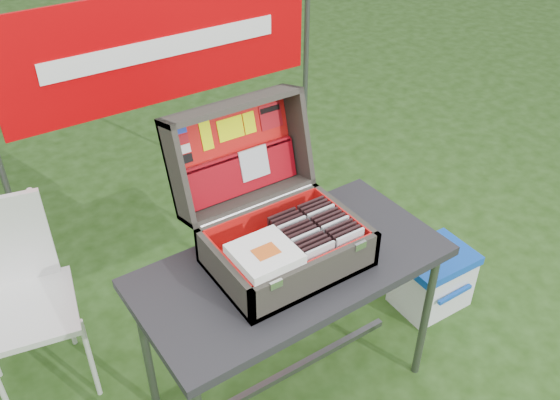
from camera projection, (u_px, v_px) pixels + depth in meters
ground at (290, 377)px, 2.84m from camera, size 80.00×80.00×0.00m
table at (291, 331)px, 2.57m from camera, size 1.26×0.64×0.78m
table_top at (292, 267)px, 2.35m from camera, size 1.26×0.64×0.04m
table_leg_fr at (426, 317)px, 2.66m from camera, size 0.04×0.04×0.74m
table_leg_bl at (147, 352)px, 2.49m from camera, size 0.04×0.04×0.74m
table_leg_br at (354, 256)px, 3.00m from camera, size 0.04×0.04×0.74m
table_brace at (290, 371)px, 2.72m from camera, size 1.10×0.03×0.03m
suitcase at (278, 200)px, 2.23m from camera, size 0.58×0.58×0.54m
suitcase_base_bottom at (287, 261)px, 2.33m from camera, size 0.58×0.42×0.02m
suitcase_base_wall_front at (317, 277)px, 2.16m from camera, size 0.58×0.02×0.16m
suitcase_base_wall_back at (260, 222)px, 2.43m from camera, size 0.58×0.02×0.16m
suitcase_base_wall_left at (224, 275)px, 2.17m from camera, size 0.02×0.42×0.16m
suitcase_base_wall_right at (344, 223)px, 2.42m from camera, size 0.02×0.42×0.16m
suitcase_liner_floor at (287, 258)px, 2.33m from camera, size 0.54×0.37×0.01m
suitcase_latch_left at (276, 284)px, 2.03m from camera, size 0.05×0.01×0.03m
suitcase_latch_right at (360, 246)px, 2.20m from camera, size 0.05×0.01×0.03m
suitcase_hinge at (258, 205)px, 2.39m from camera, size 0.53×0.02×0.02m
suitcase_lid_back at (232, 150)px, 2.43m from camera, size 0.58×0.13×0.41m
suitcase_lid_rim_far at (232, 105)px, 2.30m from camera, size 0.58×0.16×0.06m
suitcase_lid_rim_near at (248, 198)px, 2.45m from camera, size 0.58×0.16×0.06m
suitcase_lid_rim_left at (177, 174)px, 2.25m from camera, size 0.02×0.26×0.44m
suitcase_lid_rim_right at (297, 134)px, 2.50m from camera, size 0.02×0.26×0.44m
suitcase_lid_liner at (234, 151)px, 2.42m from camera, size 0.53×0.10×0.36m
suitcase_liner_wall_front at (315, 272)px, 2.16m from camera, size 0.54×0.01×0.13m
suitcase_liner_wall_back at (262, 222)px, 2.41m from camera, size 0.54×0.01×0.13m
suitcase_liner_wall_left at (227, 271)px, 2.17m from camera, size 0.01×0.37×0.13m
suitcase_liner_wall_right at (341, 222)px, 2.41m from camera, size 0.01×0.37×0.13m
suitcase_lid_pocket at (240, 174)px, 2.44m from camera, size 0.52×0.07×0.17m
suitcase_pocket_edge at (237, 155)px, 2.40m from camera, size 0.51×0.02×0.02m
suitcase_pocket_cd at (254, 163)px, 2.44m from camera, size 0.13×0.04×0.13m
lid_sticker_cc_a at (179, 130)px, 2.26m from camera, size 0.06×0.01×0.03m
lid_sticker_cc_b at (182, 139)px, 2.27m from camera, size 0.06×0.01×0.03m
lid_sticker_cc_c at (184, 149)px, 2.29m from camera, size 0.06×0.01×0.03m
lid_sticker_cc_d at (186, 159)px, 2.31m from camera, size 0.06×0.01×0.03m
lid_card_neon_tall at (206, 136)px, 2.33m from camera, size 0.05×0.03×0.11m
lid_card_neon_main at (231, 129)px, 2.38m from camera, size 0.11×0.03×0.09m
lid_card_neon_small at (249, 123)px, 2.42m from camera, size 0.05×0.03×0.09m
lid_sticker_band at (271, 116)px, 2.46m from camera, size 0.10×0.03×0.10m
lid_sticker_band_bar at (270, 109)px, 2.45m from camera, size 0.09×0.01×0.02m
cd_left_0 at (320, 262)px, 2.19m from camera, size 0.13×0.01×0.15m
cd_left_1 at (316, 259)px, 2.20m from camera, size 0.13×0.01×0.15m
cd_left_2 at (312, 256)px, 2.22m from camera, size 0.13×0.01×0.15m
cd_left_3 at (309, 252)px, 2.24m from camera, size 0.13×0.01×0.15m
cd_left_4 at (305, 249)px, 2.25m from camera, size 0.13×0.01×0.15m
cd_left_5 at (302, 246)px, 2.27m from camera, size 0.13×0.01×0.15m
cd_left_6 at (298, 243)px, 2.28m from camera, size 0.13×0.01×0.15m
cd_left_7 at (295, 240)px, 2.30m from camera, size 0.13×0.01×0.15m
cd_left_8 at (291, 236)px, 2.31m from camera, size 0.13×0.01×0.15m
cd_left_9 at (288, 233)px, 2.33m from camera, size 0.13×0.01×0.15m
cd_left_10 at (285, 230)px, 2.34m from camera, size 0.13×0.01×0.15m
cd_left_11 at (282, 227)px, 2.36m from camera, size 0.13×0.01×0.15m
cd_right_0 at (349, 249)px, 2.25m from camera, size 0.13×0.01×0.15m
cd_right_1 at (345, 246)px, 2.27m from camera, size 0.13×0.01×0.15m
cd_right_2 at (342, 242)px, 2.28m from camera, size 0.13×0.01×0.15m
cd_right_3 at (338, 239)px, 2.30m from camera, size 0.13×0.01×0.15m
cd_right_4 at (334, 236)px, 2.31m from camera, size 0.13×0.01×0.15m
cd_right_5 at (331, 233)px, 2.33m from camera, size 0.13×0.01×0.15m
cd_right_6 at (327, 230)px, 2.35m from camera, size 0.13×0.01×0.15m
cd_right_7 at (324, 227)px, 2.36m from camera, size 0.13×0.01×0.15m
cd_right_8 at (320, 224)px, 2.38m from camera, size 0.13×0.01×0.15m
cd_right_9 at (317, 221)px, 2.39m from camera, size 0.13×0.01×0.15m
cd_right_10 at (314, 219)px, 2.41m from camera, size 0.13×0.01×0.15m
cd_right_11 at (310, 216)px, 2.42m from camera, size 0.13×0.01×0.15m
songbook_0 at (265, 257)px, 2.13m from camera, size 0.22×0.22×0.00m
songbook_1 at (265, 256)px, 2.12m from camera, size 0.22×0.22×0.00m
songbook_2 at (265, 255)px, 2.12m from camera, size 0.22×0.22×0.00m
songbook_3 at (265, 254)px, 2.12m from camera, size 0.22×0.22×0.00m
songbook_4 at (265, 253)px, 2.12m from camera, size 0.22×0.22×0.00m
songbook_5 at (264, 252)px, 2.11m from camera, size 0.22×0.22×0.00m
songbook_6 at (264, 251)px, 2.11m from camera, size 0.22×0.22×0.00m
songbook_graphic at (266, 251)px, 2.10m from camera, size 0.09×0.07×0.00m
cooler at (432, 279)px, 3.15m from camera, size 0.39×0.30×0.34m
cooler_body at (432, 282)px, 3.17m from camera, size 0.38×0.29×0.29m
cooler_lid at (436, 258)px, 3.07m from camera, size 0.39×0.30×0.05m
cooler_handle at (455, 294)px, 3.04m from camera, size 0.23×0.02×0.02m
chair at (25, 314)px, 2.53m from camera, size 0.51×0.55×0.95m
chair_seat at (24, 312)px, 2.53m from camera, size 0.50×0.50×0.03m
chair_leg_fl at (5, 398)px, 2.46m from camera, size 0.02×0.02×0.48m
chair_leg_fr at (91, 359)px, 2.63m from camera, size 0.02×0.02×0.48m
chair_leg_br at (65, 309)px, 2.87m from camera, size 0.02×0.02×0.48m
chair_upright_right at (42, 231)px, 2.62m from camera, size 0.02×0.02×0.45m
cardboard_box at (358, 243)px, 3.36m from camera, size 0.39×0.20×0.39m
banner_post_left at (4, 178)px, 2.71m from camera, size 0.03×0.03×1.70m
banner_post_right at (305, 91)px, 3.48m from camera, size 0.03×0.03×1.70m
banner at (164, 47)px, 2.83m from camera, size 1.60×0.02×0.55m
banner_text at (165, 47)px, 2.82m from camera, size 1.20×0.00×0.10m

